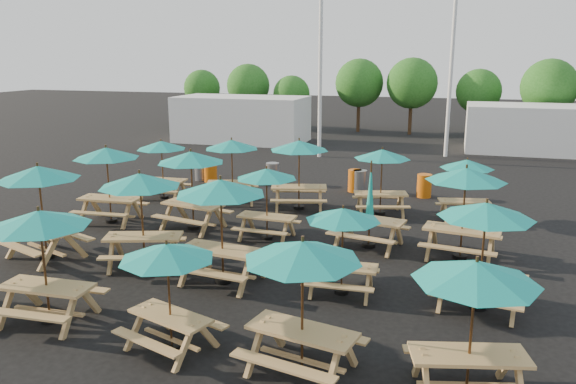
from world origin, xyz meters
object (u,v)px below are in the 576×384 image
(picnic_unit_4, at_px, (40,226))
(picnic_unit_10, at_px, (267,178))
(picnic_unit_17, at_px, (486,217))
(waste_bin_2, at_px, (273,173))
(picnic_unit_2, at_px, (107,158))
(waste_bin_4, at_px, (355,181))
(picnic_unit_6, at_px, (191,162))
(picnic_unit_18, at_px, (466,181))
(picnic_unit_1, at_px, (39,179))
(picnic_unit_3, at_px, (161,149))
(waste_bin_0, at_px, (201,170))
(waste_bin_3, at_px, (360,181))
(picnic_unit_15, at_px, (382,158))
(picnic_unit_14, at_px, (370,212))
(picnic_unit_8, at_px, (167,259))
(picnic_unit_9, at_px, (221,194))
(picnic_unit_12, at_px, (303,260))
(picnic_unit_19, at_px, (467,168))
(waste_bin_5, at_px, (424,186))
(picnic_unit_16, at_px, (475,281))
(picnic_unit_5, at_px, (140,186))
(picnic_unit_13, at_px, (343,220))
(picnic_unit_11, at_px, (299,150))
(waste_bin_1, at_px, (211,172))
(picnic_unit_7, at_px, (232,149))

(picnic_unit_4, relative_size, picnic_unit_10, 1.11)
(picnic_unit_17, xyz_separation_m, waste_bin_2, (-8.01, 10.22, -1.59))
(picnic_unit_2, xyz_separation_m, waste_bin_4, (6.86, 6.48, -1.68))
(picnic_unit_6, height_order, waste_bin_4, picnic_unit_6)
(picnic_unit_18, bearing_deg, picnic_unit_6, -174.20)
(picnic_unit_4, bearing_deg, picnic_unit_1, 127.71)
(picnic_unit_3, bearing_deg, waste_bin_0, 88.02)
(picnic_unit_2, distance_m, waste_bin_3, 9.69)
(picnic_unit_15, relative_size, waste_bin_3, 2.62)
(picnic_unit_18, bearing_deg, picnic_unit_2, -172.90)
(picnic_unit_14, relative_size, waste_bin_3, 2.81)
(picnic_unit_3, relative_size, waste_bin_3, 2.50)
(picnic_unit_4, height_order, picnic_unit_8, picnic_unit_4)
(picnic_unit_9, bearing_deg, picnic_unit_12, -42.49)
(picnic_unit_19, bearing_deg, waste_bin_2, 144.31)
(waste_bin_0, bearing_deg, waste_bin_5, -1.89)
(picnic_unit_4, distance_m, picnic_unit_16, 8.14)
(picnic_unit_1, bearing_deg, waste_bin_4, 75.94)
(picnic_unit_3, height_order, picnic_unit_5, picnic_unit_5)
(picnic_unit_1, distance_m, picnic_unit_12, 8.73)
(picnic_unit_13, relative_size, waste_bin_2, 2.29)
(picnic_unit_8, xyz_separation_m, picnic_unit_18, (5.11, 6.50, 0.36))
(picnic_unit_10, relative_size, waste_bin_3, 2.42)
(picnic_unit_12, xyz_separation_m, picnic_unit_13, (-0.00, 3.42, -0.30))
(picnic_unit_9, bearing_deg, picnic_unit_16, -23.87)
(picnic_unit_1, height_order, picnic_unit_11, picnic_unit_1)
(picnic_unit_2, distance_m, picnic_unit_18, 10.90)
(waste_bin_1, distance_m, waste_bin_5, 8.94)
(picnic_unit_2, distance_m, picnic_unit_13, 8.97)
(picnic_unit_10, height_order, picnic_unit_16, picnic_unit_16)
(picnic_unit_9, bearing_deg, waste_bin_2, 108.07)
(picnic_unit_5, distance_m, picnic_unit_12, 6.36)
(picnic_unit_18, bearing_deg, picnic_unit_10, -172.54)
(picnic_unit_18, distance_m, picnic_unit_19, 3.75)
(picnic_unit_5, relative_size, picnic_unit_6, 1.05)
(picnic_unit_1, relative_size, waste_bin_0, 3.05)
(picnic_unit_9, bearing_deg, waste_bin_5, 73.77)
(picnic_unit_2, bearing_deg, picnic_unit_7, 46.50)
(picnic_unit_6, height_order, picnic_unit_7, picnic_unit_6)
(picnic_unit_5, xyz_separation_m, waste_bin_4, (3.76, 9.62, -1.67))
(picnic_unit_3, xyz_separation_m, picnic_unit_12, (8.22, -10.12, 0.14))
(picnic_unit_1, height_order, picnic_unit_17, picnic_unit_1)
(picnic_unit_1, relative_size, picnic_unit_17, 1.14)
(picnic_unit_12, bearing_deg, picnic_unit_13, 101.88)
(picnic_unit_10, distance_m, waste_bin_5, 7.84)
(waste_bin_1, bearing_deg, picnic_unit_9, -64.16)
(picnic_unit_8, bearing_deg, picnic_unit_4, -167.21)
(picnic_unit_6, distance_m, waste_bin_1, 6.95)
(waste_bin_2, bearing_deg, picnic_unit_18, -43.12)
(picnic_unit_14, distance_m, waste_bin_4, 6.68)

